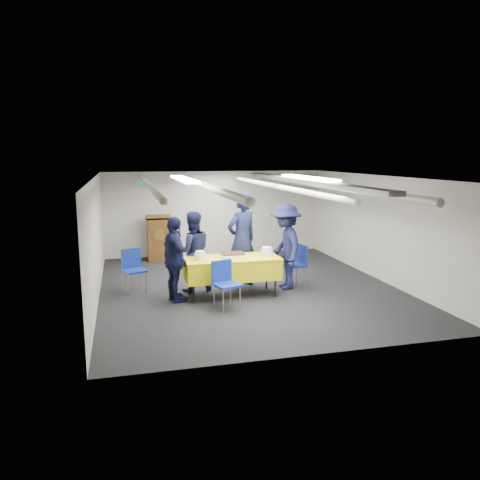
% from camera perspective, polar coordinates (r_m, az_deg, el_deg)
% --- Properties ---
extents(ground, '(7.00, 7.00, 0.00)m').
position_cam_1_polar(ground, '(9.88, 0.93, -5.75)').
color(ground, black).
rests_on(ground, ground).
extents(room_shell, '(6.00, 7.00, 2.30)m').
position_cam_1_polar(room_shell, '(9.95, 0.86, 5.00)').
color(room_shell, beige).
rests_on(room_shell, ground).
extents(serving_table, '(1.85, 0.82, 0.77)m').
position_cam_1_polar(serving_table, '(9.15, -1.00, -3.43)').
color(serving_table, black).
rests_on(serving_table, ground).
extents(sheet_cake, '(0.47, 0.36, 0.08)m').
position_cam_1_polar(sheet_cake, '(9.17, -0.89, -1.80)').
color(sheet_cake, white).
rests_on(sheet_cake, serving_table).
extents(plate_stack_left, '(0.22, 0.22, 0.17)m').
position_cam_1_polar(plate_stack_left, '(8.92, -4.89, -1.92)').
color(plate_stack_left, white).
rests_on(plate_stack_left, serving_table).
extents(plate_stack_right, '(0.23, 0.23, 0.18)m').
position_cam_1_polar(plate_stack_right, '(9.22, 3.27, -1.45)').
color(plate_stack_right, white).
rests_on(plate_stack_right, serving_table).
extents(podium, '(0.62, 0.53, 1.25)m').
position_cam_1_polar(podium, '(12.42, -9.93, 0.33)').
color(podium, brown).
rests_on(podium, ground).
extents(chair_near, '(0.52, 0.52, 0.87)m').
position_cam_1_polar(chair_near, '(8.43, -1.89, -4.82)').
color(chair_near, gray).
rests_on(chair_near, ground).
extents(chair_right, '(0.48, 0.48, 0.87)m').
position_cam_1_polar(chair_right, '(9.97, 7.02, -2.52)').
color(chair_right, gray).
rests_on(chair_right, ground).
extents(chair_left, '(0.52, 0.52, 0.87)m').
position_cam_1_polar(chair_left, '(9.69, -12.93, -3.08)').
color(chair_left, gray).
rests_on(chair_left, ground).
extents(sailor_a, '(0.85, 0.73, 1.98)m').
position_cam_1_polar(sailor_a, '(9.76, 0.23, 0.02)').
color(sailor_a, black).
rests_on(sailor_a, ground).
extents(sailor_b, '(0.84, 0.68, 1.63)m').
position_cam_1_polar(sailor_b, '(9.48, -5.82, -1.41)').
color(sailor_b, black).
rests_on(sailor_b, ground).
extents(sailor_c, '(0.62, 1.02, 1.62)m').
position_cam_1_polar(sailor_c, '(8.83, -7.94, -2.36)').
color(sailor_c, black).
rests_on(sailor_c, ground).
extents(sailor_d, '(0.70, 1.17, 1.77)m').
position_cam_1_polar(sailor_d, '(9.64, 5.58, -0.79)').
color(sailor_d, black).
rests_on(sailor_d, ground).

